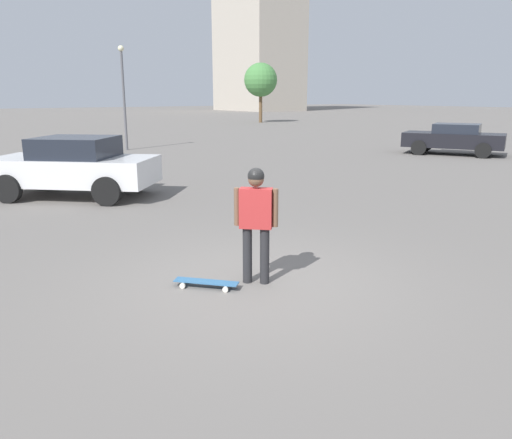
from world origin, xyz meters
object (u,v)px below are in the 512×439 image
(person, at_px, (256,214))
(car_parked_far, at_px, (454,138))
(skateboard, at_px, (206,283))
(car_parked_near, at_px, (74,166))

(person, relative_size, car_parked_far, 0.36)
(skateboard, xyz_separation_m, car_parked_near, (-0.38, -7.59, 0.74))
(car_parked_near, xyz_separation_m, car_parked_far, (-16.80, -0.11, -0.08))
(skateboard, height_order, car_parked_far, car_parked_far)
(person, distance_m, car_parked_far, 18.31)
(person, distance_m, skateboard, 1.18)
(person, bearing_deg, car_parked_near, 135.82)
(skateboard, distance_m, car_parked_far, 18.83)
(car_parked_far, bearing_deg, person, 88.25)
(person, height_order, skateboard, person)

